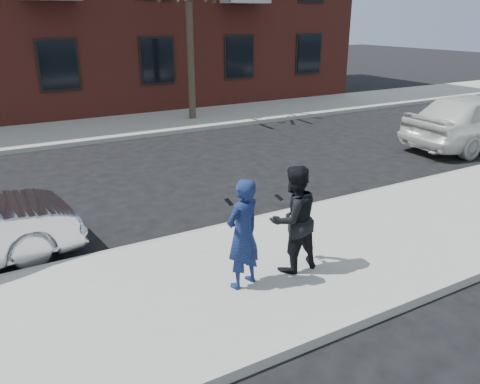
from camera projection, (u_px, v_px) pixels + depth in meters
ground at (216, 282)px, 7.24m from camera, size 100.00×100.00×0.00m
near_sidewalk at (224, 285)px, 7.01m from camera, size 50.00×3.50×0.15m
near_curb at (178, 239)px, 8.48m from camera, size 50.00×0.10×0.15m
far_sidewalk at (72, 132)px, 16.39m from camera, size 50.00×3.50×0.15m
far_curb at (84, 143)px, 14.92m from camera, size 50.00×0.10×0.15m
white_car at (477, 120)px, 14.45m from camera, size 5.10×2.14×1.72m
man_hoodie at (243, 234)px, 6.59m from camera, size 0.69×0.55×1.64m
man_peacoat at (293, 219)px, 7.04m from camera, size 0.83×0.65×1.68m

